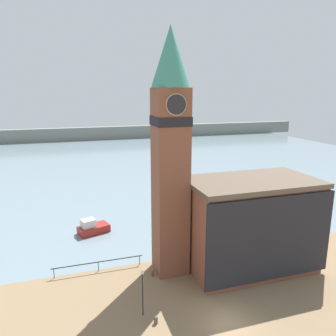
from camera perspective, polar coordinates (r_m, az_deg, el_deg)
name	(u,v)px	position (r m, az deg, el deg)	size (l,w,h in m)	color
ground_plane	(227,324)	(30.33, 10.31, -25.13)	(160.00, 160.00, 0.00)	#846B4C
water	(109,159)	(95.15, -10.16, 1.62)	(160.00, 120.00, 0.00)	gray
far_shoreline	(96,133)	(134.06, -12.50, 5.91)	(180.00, 3.00, 5.00)	gray
pier_railing	(98,263)	(36.94, -12.07, -15.87)	(9.57, 0.08, 1.09)	#232328
clock_tower	(170,150)	(32.33, 0.43, 3.24)	(3.71, 3.71, 24.68)	brown
pier_building	(251,224)	(36.49, 14.21, -9.43)	(13.71, 7.91, 9.82)	brown
boat_near	(92,228)	(46.08, -13.02, -10.10)	(4.47, 3.26, 2.07)	maroon
mooring_bollard_near	(156,320)	(29.77, -2.13, -24.87)	(0.35, 0.35, 0.66)	brown
mooring_bollard_far	(152,273)	(35.73, -2.73, -17.75)	(0.31, 0.31, 0.65)	brown
lamp_post	(142,285)	(29.15, -4.47, -19.62)	(0.32, 0.32, 4.23)	black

